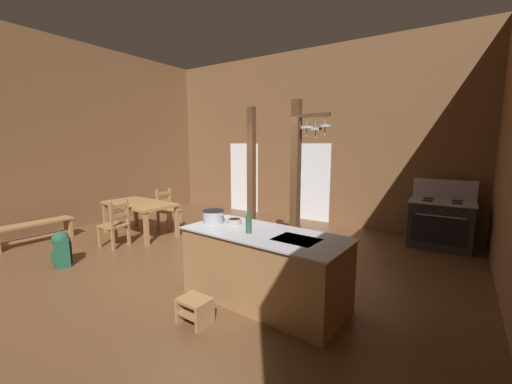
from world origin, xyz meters
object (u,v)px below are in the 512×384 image
Objects in this scene: stove_range at (440,223)px; step_stool at (195,308)px; bottle_tall_on_counter at (249,224)px; backpack at (61,248)px; mixing_bowl_on_counter at (235,221)px; ladderback_chair_by_post at (168,209)px; bench_along_left_wall at (34,229)px; dining_table at (140,206)px; ladderback_chair_near_window at (115,224)px; kitchen_island at (264,267)px; stockpot_on_counter at (213,216)px.

step_stool is at bearing -115.01° from stove_range.
backpack is at bearing -167.52° from bottle_tall_on_counter.
stove_range reaches higher than step_stool.
ladderback_chair_by_post is at bearing 153.45° from mixing_bowl_on_counter.
bench_along_left_wall is 1.77m from backpack.
step_stool is at bearing -28.49° from dining_table.
ladderback_chair_near_window is at bearing 174.02° from bottle_tall_on_counter.
ladderback_chair_near_window reaches higher than backpack.
bench_along_left_wall is (-4.84, 0.32, 0.13)m from step_stool.
mixing_bowl_on_counter is 0.66× the size of bottle_tall_on_counter.
ladderback_chair_by_post is (0.05, 0.76, -0.20)m from dining_table.
backpack reaches higher than step_stool.
mixing_bowl_on_counter is at bearing -26.55° from ladderback_chair_by_post.
bottle_tall_on_counter is at bearing -5.98° from ladderback_chair_near_window.
kitchen_island is at bearing 38.63° from bottle_tall_on_counter.
bottle_tall_on_counter is (0.43, -0.27, 0.08)m from mixing_bowl_on_counter.
stockpot_on_counter is 0.74m from bottle_tall_on_counter.
stove_range is at bearing 56.86° from mixing_bowl_on_counter.
bench_along_left_wall is (-1.29, -1.60, -0.35)m from dining_table.
stove_range is 8.25m from bench_along_left_wall.
ladderback_chair_near_window is 0.66× the size of bench_along_left_wall.
mixing_bowl_on_counter is at bearing 100.80° from step_stool.
step_stool is 4.85m from bench_along_left_wall.
mixing_bowl_on_counter reaches higher than dining_table.
ladderback_chair_by_post is at bearing 155.18° from kitchen_island.
mixing_bowl_on_counter is at bearing 165.83° from kitchen_island.
kitchen_island is at bearing -24.82° from ladderback_chair_by_post.
stockpot_on_counter is (-0.49, 0.92, 0.84)m from step_stool.
stove_range is 6.01m from ladderback_chair_by_post.
dining_table is at bearing 165.16° from kitchen_island.
stockpot_on_counter is at bearing -4.29° from ladderback_chair_near_window.
kitchen_island is at bearing -14.84° from dining_table.
stockpot_on_counter is 0.32m from mixing_bowl_on_counter.
stockpot_on_counter is at bearing -30.35° from ladderback_chair_by_post.
mixing_bowl_on_counter is at bearing -123.14° from stove_range.
kitchen_island is at bearing -115.31° from stove_range.
mixing_bowl_on_counter is at bearing -1.76° from ladderback_chair_near_window.
dining_table is 3.97m from bottle_tall_on_counter.
mixing_bowl_on_counter is (4.64, 0.71, 0.65)m from bench_along_left_wall.
kitchen_island is 5.86× the size of stockpot_on_counter.
bench_along_left_wall is (-1.59, -0.80, -0.15)m from ladderback_chair_near_window.
stove_range reaches higher than mixing_bowl_on_counter.
kitchen_island is 4.07m from dining_table.
ladderback_chair_near_window is 1.59× the size of backpack.
stove_range is 4.40m from bottle_tall_on_counter.
kitchen_island is 2.33× the size of ladderback_chair_near_window.
bench_along_left_wall is at bearing -172.19° from stockpot_on_counter.
stove_range is 5.15m from step_stool.
backpack is (1.74, -0.30, 0.01)m from bench_along_left_wall.
step_stool is at bearing -79.20° from mixing_bowl_on_counter.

